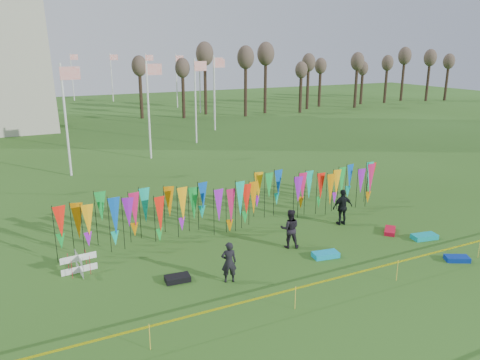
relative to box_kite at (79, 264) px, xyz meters
name	(u,v)px	position (x,y,z in m)	size (l,w,h in m)	color
ground	(313,280)	(8.39, -4.77, -0.41)	(160.00, 160.00, 0.00)	#274A15
banner_row	(244,195)	(8.67, 2.02, 1.16)	(18.64, 0.64, 2.46)	black
caution_tape_near	(332,280)	(8.17, -6.32, 0.36)	(26.00, 0.02, 0.90)	#F9FA05
tree_line	(324,67)	(40.39, 39.23, 5.76)	(53.92, 1.92, 7.84)	#332519
box_kite	(79,264)	(0.00, 0.00, 0.00)	(0.75, 0.75, 0.83)	red
person_left	(229,262)	(5.28, -3.43, 0.44)	(0.62, 0.46, 1.71)	black
person_mid	(290,229)	(9.25, -1.62, 0.52)	(0.91, 0.56, 1.86)	black
person_right	(343,207)	(13.29, -0.36, 0.55)	(1.13, 0.64, 1.93)	black
kite_bag_turquoise	(326,255)	(10.12, -3.27, -0.30)	(1.16, 0.58, 0.23)	#0EA8D4
kite_bag_blue	(457,259)	(15.10, -6.13, -0.31)	(1.01, 0.53, 0.21)	#092C96
kite_bag_red	(390,231)	(14.77, -2.37, -0.31)	(1.10, 0.50, 0.20)	red
kite_bag_black	(178,278)	(3.44, -2.47, -0.30)	(0.99, 0.58, 0.23)	black
kite_bag_teal	(424,237)	(15.71, -3.72, -0.30)	(1.23, 0.59, 0.24)	#0CA0A9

